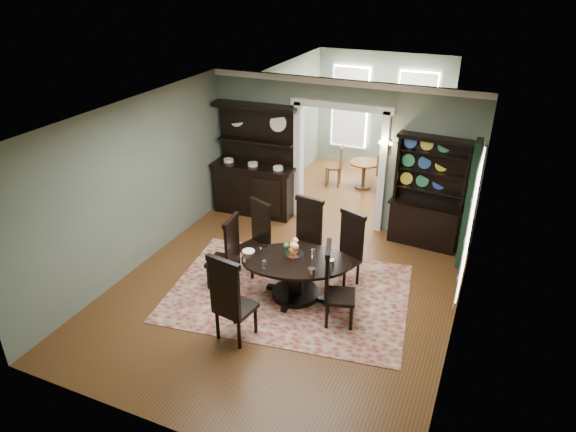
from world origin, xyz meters
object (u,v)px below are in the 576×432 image
at_px(dining_table, 296,271).
at_px(welsh_dresser, 427,207).
at_px(sideboard, 255,176).
at_px(parlor_table, 364,171).

xyz_separation_m(dining_table, welsh_dresser, (1.60, 2.67, 0.29)).
relative_size(sideboard, parlor_table, 3.32).
relative_size(dining_table, sideboard, 0.86).
bearing_deg(welsh_dresser, sideboard, -174.62).
height_order(welsh_dresser, parlor_table, welsh_dresser).
relative_size(dining_table, parlor_table, 2.86).
distance_m(dining_table, parlor_table, 4.85).
bearing_deg(sideboard, dining_table, -55.36).
height_order(sideboard, parlor_table, sideboard).
xyz_separation_m(dining_table, parlor_table, (-0.23, 4.85, -0.05)).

